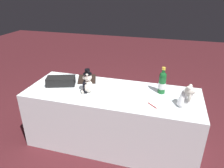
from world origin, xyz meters
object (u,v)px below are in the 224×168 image
at_px(champagne_bottle, 162,82).
at_px(gift_case_black, 61,81).
at_px(teddy_bear_bride, 186,98).
at_px(teddy_bear_groom, 87,83).
at_px(signing_pen, 152,106).
at_px(guestbook, 87,79).

height_order(champagne_bottle, gift_case_black, champagne_bottle).
bearing_deg(gift_case_black, teddy_bear_bride, 175.16).
distance_m(champagne_bottle, gift_case_black, 1.19).
height_order(teddy_bear_groom, signing_pen, teddy_bear_groom).
bearing_deg(teddy_bear_bride, teddy_bear_groom, -1.49).
bearing_deg(champagne_bottle, guestbook, -6.49).
bearing_deg(teddy_bear_groom, teddy_bear_bride, 178.51).
distance_m(champagne_bottle, signing_pen, 0.35).
bearing_deg(signing_pen, champagne_bottle, -101.44).
relative_size(teddy_bear_bride, signing_pen, 2.31).
distance_m(gift_case_black, guestbook, 0.34).
relative_size(champagne_bottle, signing_pen, 2.94).
bearing_deg(gift_case_black, teddy_bear_groom, 166.20).
relative_size(champagne_bottle, gift_case_black, 0.83).
height_order(teddy_bear_groom, gift_case_black, teddy_bear_groom).
xyz_separation_m(signing_pen, gift_case_black, (1.12, -0.20, 0.05)).
relative_size(teddy_bear_groom, guestbook, 1.07).
bearing_deg(signing_pen, guestbook, -25.84).
height_order(signing_pen, gift_case_black, gift_case_black).
xyz_separation_m(gift_case_black, guestbook, (-0.24, -0.23, -0.04)).
xyz_separation_m(teddy_bear_bride, gift_case_black, (1.43, -0.12, -0.05)).
relative_size(teddy_bear_bride, champagne_bottle, 0.79).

